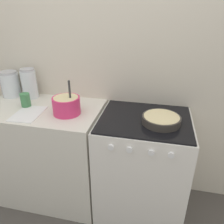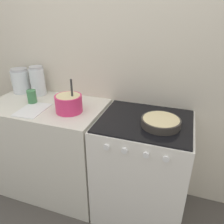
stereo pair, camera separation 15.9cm
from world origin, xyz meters
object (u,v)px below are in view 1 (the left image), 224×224
at_px(mixing_bowl, 66,104).
at_px(baking_pan, 161,120).
at_px(storage_jar_middle, 30,85).
at_px(storage_jar_left, 11,86).
at_px(tin_can, 25,100).
at_px(stove, 142,166).

distance_m(mixing_bowl, baking_pan, 0.71).
distance_m(mixing_bowl, storage_jar_middle, 0.51).
relative_size(storage_jar_left, tin_can, 2.00).
distance_m(mixing_bowl, tin_can, 0.38).
bearing_deg(mixing_bowl, storage_jar_middle, 151.75).
bearing_deg(tin_can, storage_jar_left, 143.59).
distance_m(baking_pan, tin_can, 1.09).
xyz_separation_m(stove, tin_can, (-0.97, -0.00, 0.50)).
height_order(storage_jar_middle, tin_can, storage_jar_middle).
distance_m(storage_jar_left, storage_jar_middle, 0.19).
bearing_deg(storage_jar_middle, storage_jar_left, -180.00).
height_order(baking_pan, storage_jar_left, storage_jar_left).
bearing_deg(stove, mixing_bowl, -175.35).
relative_size(mixing_bowl, baking_pan, 0.99).
height_order(stove, mixing_bowl, mixing_bowl).
relative_size(stove, storage_jar_middle, 3.35).
xyz_separation_m(baking_pan, storage_jar_middle, (-1.16, 0.24, 0.08)).
relative_size(stove, tin_can, 7.76).
height_order(storage_jar_left, tin_can, storage_jar_left).
bearing_deg(baking_pan, stove, 156.18).
bearing_deg(stove, storage_jar_middle, 169.51).
distance_m(mixing_bowl, storage_jar_left, 0.69).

